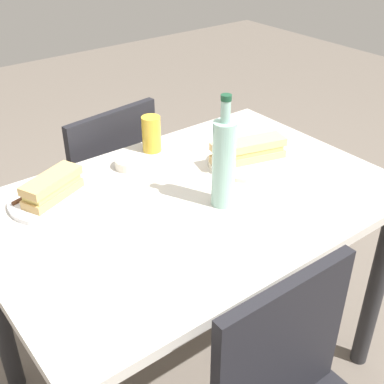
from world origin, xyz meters
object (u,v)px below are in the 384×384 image
baguette_sandwich_far (248,150)px  water_bottle (224,162)px  chair_far (103,190)px  beer_glass (151,134)px  olive_bowl (130,163)px  knife_far (237,152)px  knife_near (35,192)px  plate_far (247,162)px  dining_table (192,230)px  baguette_sandwich_near (52,187)px  plate_near (54,199)px

baguette_sandwich_far → water_bottle: size_ratio=0.78×
chair_far → beer_glass: bearing=-75.9°
chair_far → beer_glass: size_ratio=6.96×
olive_bowl → knife_far: bearing=-26.5°
knife_near → plate_far: (0.63, -0.22, -0.01)m
dining_table → baguette_sandwich_far: (0.27, 0.06, 0.17)m
beer_glass → knife_near: bearing=-173.7°
baguette_sandwich_near → olive_bowl: bearing=8.9°
chair_far → baguette_sandwich_near: 0.59m
baguette_sandwich_near → olive_bowl: (0.28, 0.04, -0.03)m
plate_near → water_bottle: bearing=-38.9°
knife_near → baguette_sandwich_far: 0.67m
chair_far → plate_near: bearing=-132.2°
plate_far → knife_far: (0.00, 0.06, 0.01)m
plate_far → olive_bowl: 0.38m
plate_far → baguette_sandwich_far: baguette_sandwich_far is taller
olive_bowl → plate_far: bearing=-34.3°
plate_far → olive_bowl: olive_bowl is taller
baguette_sandwich_near → plate_far: (0.60, -0.17, -0.04)m
chair_far → knife_near: chair_far is taller
plate_near → water_bottle: 0.50m
baguette_sandwich_far → water_bottle: 0.27m
chair_far → plate_far: (0.26, -0.54, 0.28)m
knife_near → olive_bowl: bearing=-1.3°
chair_far → water_bottle: bearing=-86.6°
dining_table → chair_far: 0.62m
chair_far → baguette_sandwich_far: size_ratio=3.36×
plate_near → olive_bowl: bearing=8.9°
chair_far → olive_bowl: chair_far is taller
chair_far → plate_far: chair_far is taller
knife_near → beer_glass: (0.44, 0.05, 0.04)m
baguette_sandwich_near → knife_far: 0.61m
plate_near → beer_glass: size_ratio=2.11×
dining_table → knife_far: 0.33m
plate_far → beer_glass: 0.34m
dining_table → water_bottle: (0.05, -0.08, 0.25)m
plate_near → baguette_sandwich_far: size_ratio=1.02×
knife_far → plate_near: bearing=169.1°
plate_far → knife_far: 0.06m
baguette_sandwich_far → baguette_sandwich_near: bearing=164.0°
plate_near → water_bottle: size_ratio=0.79×
dining_table → baguette_sandwich_far: baguette_sandwich_far is taller
beer_glass → chair_far: bearing=104.1°
plate_far → dining_table: bearing=-168.4°
dining_table → water_bottle: size_ratio=3.63×
dining_table → baguette_sandwich_near: 0.43m
chair_far → knife_near: size_ratio=4.84×
water_bottle → beer_glass: 0.41m
water_bottle → knife_near: bearing=139.2°
baguette_sandwich_near → plate_far: baguette_sandwich_near is taller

